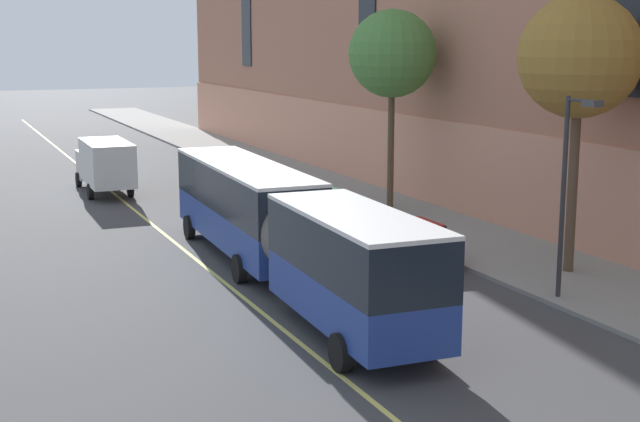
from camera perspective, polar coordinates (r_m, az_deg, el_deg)
name	(u,v)px	position (r m, az deg, el deg)	size (l,w,h in m)	color
ground_plane	(320,304)	(28.45, 0.02, -5.95)	(260.00, 260.00, 0.00)	#424244
sidewalk	(507,253)	(35.42, 11.86, -2.67)	(5.47, 160.00, 0.15)	gray
city_bus	(280,224)	(30.18, -2.56, -0.84)	(3.47, 19.93, 3.64)	navy
parked_car_green_0	(225,165)	(54.17, -6.11, 2.93)	(2.08, 4.42, 1.56)	#23603D
parked_car_red_1	(413,242)	(33.66, 5.96, -1.96)	(1.99, 4.38, 1.56)	#B21E19
parked_car_green_2	(320,205)	(40.83, 0.03, 0.38)	(1.98, 4.43, 1.56)	#23603D
box_truck	(105,163)	(49.53, -13.60, 2.99)	(2.44, 7.24, 2.94)	silver
street_tree_mid_block	(580,58)	(32.02, 16.28, 9.40)	(4.23, 4.23, 9.66)	brown
street_tree_far_uptown	(392,54)	(43.21, 4.64, 9.96)	(4.20, 4.20, 9.54)	brown
street_lamp	(569,175)	(28.69, 15.67, 2.20)	(0.36, 1.48, 6.39)	#2D2D30
fire_hydrant	(274,176)	(51.47, -2.99, 2.24)	(0.42, 0.24, 0.72)	red
lane_centerline	(230,287)	(30.45, -5.77, -4.86)	(0.16, 140.00, 0.01)	#E0D66B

